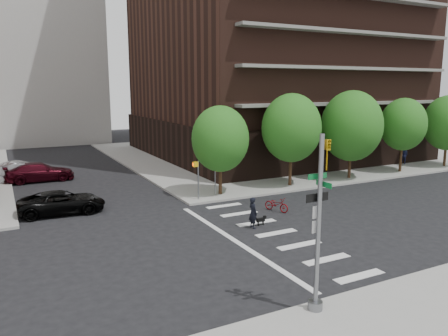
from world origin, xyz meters
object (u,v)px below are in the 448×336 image
(traffic_signal, at_px, (319,238))
(parked_car_silver, at_px, (21,172))
(dog_walker, at_px, (253,213))
(pedestrian_far, at_px, (404,155))
(parked_car_maroon, at_px, (39,172))
(parked_car_black, at_px, (62,202))
(scooter, at_px, (276,204))

(traffic_signal, xyz_separation_m, parked_car_silver, (-7.73, 27.61, -1.88))
(dog_walker, bearing_deg, pedestrian_far, -67.87)
(parked_car_maroon, height_order, pedestrian_far, pedestrian_far)
(parked_car_black, xyz_separation_m, parked_car_maroon, (-0.39, 10.51, 0.07))
(parked_car_silver, distance_m, scooter, 21.49)
(scooter, bearing_deg, parked_car_black, 133.17)
(parked_car_black, bearing_deg, pedestrian_far, -82.41)
(traffic_signal, relative_size, scooter, 3.55)
(parked_car_maroon, distance_m, scooter, 20.21)
(parked_car_black, relative_size, dog_walker, 2.91)
(scooter, relative_size, pedestrian_far, 0.94)
(pedestrian_far, bearing_deg, parked_car_black, -87.17)
(scooter, xyz_separation_m, dog_walker, (-2.97, -2.10, 0.42))
(dog_walker, bearing_deg, traffic_signal, 161.56)
(traffic_signal, bearing_deg, parked_car_silver, 105.64)
(traffic_signal, height_order, parked_car_silver, traffic_signal)
(pedestrian_far, bearing_deg, parked_car_maroon, -105.56)
(traffic_signal, height_order, parked_car_black, traffic_signal)
(traffic_signal, xyz_separation_m, pedestrian_far, (25.79, 18.49, -1.65))
(parked_car_maroon, height_order, dog_walker, dog_walker)
(parked_car_maroon, bearing_deg, scooter, -143.01)
(parked_car_maroon, xyz_separation_m, parked_car_silver, (-1.30, 0.60, 0.04))
(traffic_signal, height_order, dog_walker, traffic_signal)
(dog_walker, bearing_deg, scooter, -55.48)
(parked_car_black, distance_m, scooter, 13.09)
(parked_car_maroon, distance_m, pedestrian_far, 33.33)
(traffic_signal, height_order, parked_car_maroon, traffic_signal)
(traffic_signal, height_order, scooter, traffic_signal)
(traffic_signal, distance_m, parked_car_black, 17.68)
(traffic_signal, bearing_deg, dog_walker, 72.26)
(parked_car_silver, height_order, dog_walker, dog_walker)
(traffic_signal, xyz_separation_m, parked_car_maroon, (-6.43, 27.01, -1.93))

